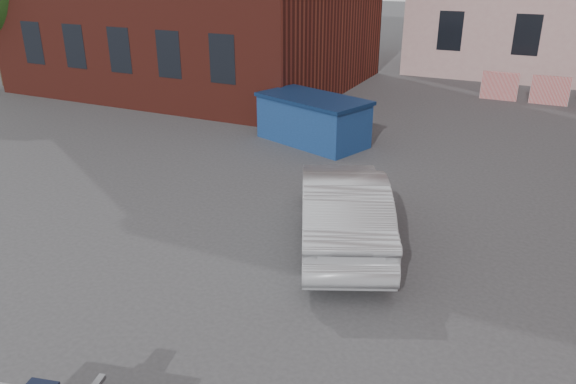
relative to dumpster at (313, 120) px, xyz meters
The scene contains 4 objects.
ground 7.56m from the dumpster, 77.09° to the right, with size 120.00×120.00×0.00m, color #38383A.
barriers 9.66m from the dumpster, 52.46° to the left, with size 4.70×0.18×1.00m.
dumpster is the anchor object (origin of this frame).
silver_car 6.05m from the dumpster, 61.79° to the right, with size 1.48×4.25×1.40m, color #9D9FA4.
Camera 1 is at (4.26, -6.80, 4.94)m, focal length 35.00 mm.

